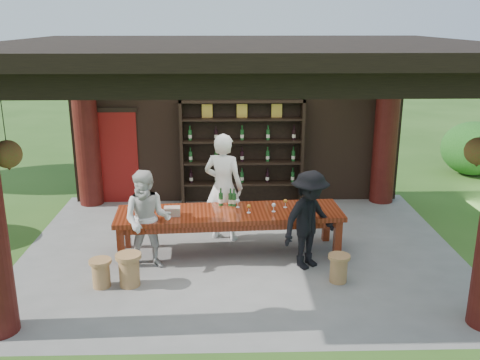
{
  "coord_description": "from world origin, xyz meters",
  "views": [
    {
      "loc": [
        -0.23,
        -8.47,
        3.83
      ],
      "look_at": [
        0.0,
        0.4,
        1.15
      ],
      "focal_mm": 40.0,
      "sensor_mm": 36.0,
      "label": 1
    }
  ],
  "objects_px": {
    "stool_near_left": "(129,269)",
    "guest_woman": "(147,220)",
    "tasting_table": "(230,218)",
    "stool_near_right": "(339,268)",
    "stool_far_left": "(101,272)",
    "guest_man": "(309,220)",
    "host": "(224,187)",
    "wine_shelf": "(242,153)",
    "napkin_basket": "(172,211)"
  },
  "relations": [
    {
      "from": "wine_shelf",
      "to": "stool_far_left",
      "type": "xyz_separation_m",
      "value": [
        -2.2,
        -3.7,
        -0.9
      ]
    },
    {
      "from": "wine_shelf",
      "to": "tasting_table",
      "type": "distance_m",
      "value": 2.59
    },
    {
      "from": "tasting_table",
      "to": "napkin_basket",
      "type": "relative_size",
      "value": 14.68
    },
    {
      "from": "wine_shelf",
      "to": "stool_near_right",
      "type": "height_order",
      "value": "wine_shelf"
    },
    {
      "from": "stool_near_left",
      "to": "stool_far_left",
      "type": "distance_m",
      "value": 0.42
    },
    {
      "from": "tasting_table",
      "to": "napkin_basket",
      "type": "distance_m",
      "value": 0.97
    },
    {
      "from": "stool_near_left",
      "to": "host",
      "type": "distance_m",
      "value": 2.37
    },
    {
      "from": "host",
      "to": "napkin_basket",
      "type": "xyz_separation_m",
      "value": [
        -0.84,
        -0.8,
        -0.15
      ]
    },
    {
      "from": "guest_woman",
      "to": "tasting_table",
      "type": "bearing_deg",
      "value": 24.82
    },
    {
      "from": "napkin_basket",
      "to": "stool_near_left",
      "type": "bearing_deg",
      "value": -120.31
    },
    {
      "from": "wine_shelf",
      "to": "guest_man",
      "type": "xyz_separation_m",
      "value": [
        0.97,
        -3.09,
        -0.34
      ]
    },
    {
      "from": "tasting_table",
      "to": "stool_far_left",
      "type": "xyz_separation_m",
      "value": [
        -1.92,
        -1.17,
        -0.41
      ]
    },
    {
      "from": "stool_far_left",
      "to": "guest_man",
      "type": "height_order",
      "value": "guest_man"
    },
    {
      "from": "stool_near_right",
      "to": "stool_far_left",
      "type": "height_order",
      "value": "stool_far_left"
    },
    {
      "from": "tasting_table",
      "to": "stool_near_left",
      "type": "xyz_separation_m",
      "value": [
        -1.5,
        -1.14,
        -0.37
      ]
    },
    {
      "from": "tasting_table",
      "to": "guest_woman",
      "type": "bearing_deg",
      "value": -158.89
    },
    {
      "from": "guest_woman",
      "to": "wine_shelf",
      "type": "bearing_deg",
      "value": 66.15
    },
    {
      "from": "guest_man",
      "to": "stool_far_left",
      "type": "bearing_deg",
      "value": 154.79
    },
    {
      "from": "stool_far_left",
      "to": "stool_near_left",
      "type": "bearing_deg",
      "value": 4.15
    },
    {
      "from": "wine_shelf",
      "to": "guest_man",
      "type": "distance_m",
      "value": 3.26
    },
    {
      "from": "tasting_table",
      "to": "stool_near_right",
      "type": "bearing_deg",
      "value": -33.78
    },
    {
      "from": "guest_woman",
      "to": "guest_man",
      "type": "bearing_deg",
      "value": 2.25
    },
    {
      "from": "host",
      "to": "stool_near_left",
      "type": "bearing_deg",
      "value": 71.06
    },
    {
      "from": "guest_woman",
      "to": "guest_man",
      "type": "height_order",
      "value": "guest_woman"
    },
    {
      "from": "tasting_table",
      "to": "host",
      "type": "xyz_separation_m",
      "value": [
        -0.1,
        0.63,
        0.33
      ]
    },
    {
      "from": "stool_near_left",
      "to": "host",
      "type": "bearing_deg",
      "value": 51.6
    },
    {
      "from": "tasting_table",
      "to": "host",
      "type": "bearing_deg",
      "value": 98.97
    },
    {
      "from": "wine_shelf",
      "to": "tasting_table",
      "type": "xyz_separation_m",
      "value": [
        -0.28,
        -2.53,
        -0.5
      ]
    },
    {
      "from": "tasting_table",
      "to": "guest_man",
      "type": "height_order",
      "value": "guest_man"
    },
    {
      "from": "stool_near_left",
      "to": "stool_near_right",
      "type": "relative_size",
      "value": 1.16
    },
    {
      "from": "stool_near_left",
      "to": "host",
      "type": "height_order",
      "value": "host"
    },
    {
      "from": "guest_man",
      "to": "napkin_basket",
      "type": "bearing_deg",
      "value": 133.74
    },
    {
      "from": "guest_man",
      "to": "guest_woman",
      "type": "bearing_deg",
      "value": 142.57
    },
    {
      "from": "tasting_table",
      "to": "stool_near_right",
      "type": "relative_size",
      "value": 8.77
    },
    {
      "from": "stool_near_right",
      "to": "stool_far_left",
      "type": "relative_size",
      "value": 1.0
    },
    {
      "from": "stool_near_left",
      "to": "stool_near_right",
      "type": "height_order",
      "value": "stool_near_left"
    },
    {
      "from": "stool_near_right",
      "to": "guest_man",
      "type": "relative_size",
      "value": 0.27
    },
    {
      "from": "wine_shelf",
      "to": "stool_near_left",
      "type": "distance_m",
      "value": 4.17
    },
    {
      "from": "stool_far_left",
      "to": "guest_woman",
      "type": "distance_m",
      "value": 1.07
    },
    {
      "from": "stool_near_right",
      "to": "host",
      "type": "xyz_separation_m",
      "value": [
        -1.74,
        1.73,
        0.74
      ]
    },
    {
      "from": "stool_far_left",
      "to": "napkin_basket",
      "type": "xyz_separation_m",
      "value": [
        0.98,
        1.0,
        0.59
      ]
    },
    {
      "from": "host",
      "to": "napkin_basket",
      "type": "bearing_deg",
      "value": 63.23
    },
    {
      "from": "guest_man",
      "to": "stool_near_right",
      "type": "bearing_deg",
      "value": -89.79
    },
    {
      "from": "wine_shelf",
      "to": "tasting_table",
      "type": "height_order",
      "value": "wine_shelf"
    },
    {
      "from": "wine_shelf",
      "to": "guest_man",
      "type": "bearing_deg",
      "value": -72.67
    },
    {
      "from": "stool_far_left",
      "to": "host",
      "type": "height_order",
      "value": "host"
    },
    {
      "from": "host",
      "to": "wine_shelf",
      "type": "bearing_deg",
      "value": -82.03
    },
    {
      "from": "tasting_table",
      "to": "host",
      "type": "relative_size",
      "value": 1.97
    },
    {
      "from": "wine_shelf",
      "to": "stool_near_right",
      "type": "xyz_separation_m",
      "value": [
        1.35,
        -3.63,
        -0.9
      ]
    },
    {
      "from": "stool_near_left",
      "to": "guest_woman",
      "type": "height_order",
      "value": "guest_woman"
    }
  ]
}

